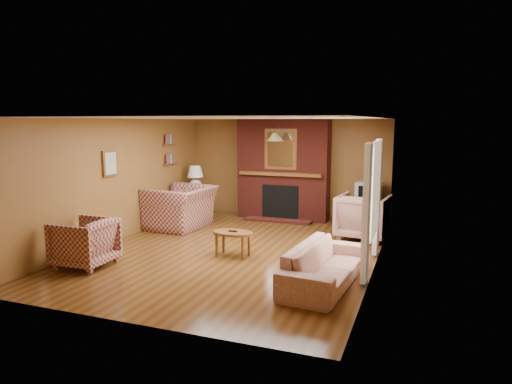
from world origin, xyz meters
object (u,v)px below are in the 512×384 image
at_px(plaid_loveseat, 181,207).
at_px(floral_sofa, 325,265).
at_px(plaid_armchair, 85,243).
at_px(side_table, 196,204).
at_px(coffee_table, 233,235).
at_px(fireplace, 283,170).
at_px(table_lamp, 195,177).
at_px(tv_stand, 368,215).
at_px(crt_tv, 369,192).
at_px(floral_armchair, 363,217).

xyz_separation_m(plaid_loveseat, floral_sofa, (3.75, -2.45, -0.16)).
distance_m(plaid_armchair, side_table, 4.14).
bearing_deg(coffee_table, side_table, 128.26).
xyz_separation_m(fireplace, table_lamp, (-2.10, -0.53, -0.20)).
xyz_separation_m(fireplace, tv_stand, (2.05, -0.18, -0.91)).
xyz_separation_m(side_table, crt_tv, (4.15, 0.34, 0.48)).
height_order(fireplace, crt_tv, fireplace).
relative_size(plaid_loveseat, plaid_armchair, 1.63).
bearing_deg(plaid_loveseat, crt_tv, 114.18).
bearing_deg(tv_stand, crt_tv, -84.87).
bearing_deg(tv_stand, plaid_loveseat, -153.56).
distance_m(table_lamp, crt_tv, 4.17).
relative_size(fireplace, plaid_armchair, 2.79).
distance_m(floral_armchair, coffee_table, 2.84).
height_order(fireplace, coffee_table, fireplace).
distance_m(floral_sofa, side_table, 5.39).
bearing_deg(crt_tv, fireplace, 174.70).
height_order(floral_sofa, side_table, side_table).
height_order(plaid_armchair, crt_tv, crt_tv).
height_order(coffee_table, side_table, side_table).
bearing_deg(plaid_armchair, coffee_table, 122.31).
distance_m(plaid_armchair, crt_tv, 6.02).
relative_size(plaid_loveseat, table_lamp, 2.14).
bearing_deg(crt_tv, floral_armchair, -88.45).
bearing_deg(side_table, plaid_loveseat, -77.95).
distance_m(floral_armchair, crt_tv, 1.15).
xyz_separation_m(floral_sofa, crt_tv, (0.15, 3.96, 0.49)).
height_order(floral_sofa, crt_tv, crt_tv).
relative_size(floral_sofa, tv_stand, 3.68).
xyz_separation_m(plaid_armchair, table_lamp, (-0.15, 4.14, 0.59)).
height_order(floral_armchair, table_lamp, table_lamp).
height_order(plaid_loveseat, coffee_table, plaid_loveseat).
distance_m(fireplace, side_table, 2.34).
height_order(floral_sofa, tv_stand, floral_sofa).
bearing_deg(floral_armchair, plaid_armchair, 46.63).
height_order(fireplace, table_lamp, fireplace).
relative_size(floral_armchair, coffee_table, 1.35).
relative_size(fireplace, coffee_table, 3.26).
height_order(side_table, tv_stand, side_table).
distance_m(floral_sofa, tv_stand, 3.97).
bearing_deg(coffee_table, tv_stand, 58.12).
bearing_deg(side_table, plaid_armchair, -87.92).
bearing_deg(plaid_armchair, crt_tv, 137.19).
relative_size(floral_armchair, crt_tv, 1.74).
relative_size(floral_sofa, side_table, 3.25).
xyz_separation_m(plaid_loveseat, crt_tv, (3.90, 1.52, 0.33)).
xyz_separation_m(floral_sofa, table_lamp, (-4.00, 3.62, 0.69)).
bearing_deg(fireplace, side_table, -165.71).
bearing_deg(floral_sofa, plaid_armchair, 102.87).
height_order(side_table, table_lamp, table_lamp).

